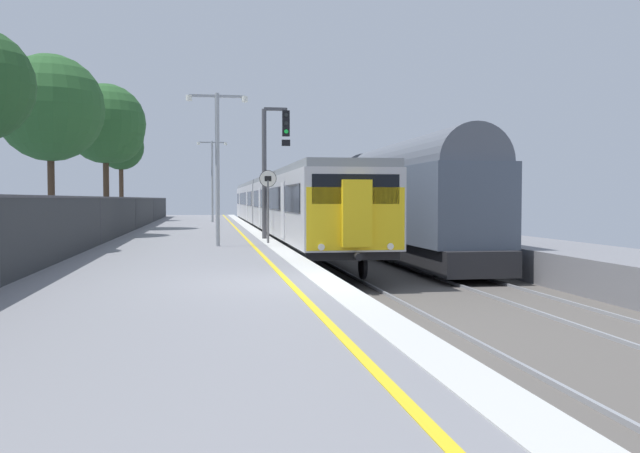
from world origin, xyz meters
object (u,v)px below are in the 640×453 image
object	(u,v)px
commuter_train_at_platform	(277,204)
platform_lamp_far	(212,174)
freight_train_adjacent_track	(341,198)
platform_lamp_mid	(217,155)
background_tree_left	(121,148)
background_tree_centre	(50,111)
signal_gantry	(271,157)
speed_limit_sign	(268,197)
background_tree_back	(108,127)

from	to	relation	value
commuter_train_at_platform	platform_lamp_far	distance (m)	8.72
freight_train_adjacent_track	platform_lamp_mid	world-z (taller)	platform_lamp_mid
background_tree_left	background_tree_centre	world-z (taller)	background_tree_centre
commuter_train_at_platform	background_tree_left	distance (m)	15.39
platform_lamp_mid	platform_lamp_far	xyz separation A→B (m)	(0.00, 24.03, 0.22)
background_tree_centre	freight_train_adjacent_track	bearing A→B (deg)	37.17
signal_gantry	speed_limit_sign	size ratio (longest dim) A/B	1.99
commuter_train_at_platform	speed_limit_sign	bearing A→B (deg)	-96.95
freight_train_adjacent_track	background_tree_back	xyz separation A→B (m)	(-12.95, -4.06, 3.62)
background_tree_left	background_tree_back	size ratio (longest dim) A/B	0.91
speed_limit_sign	background_tree_left	distance (m)	27.72
commuter_train_at_platform	freight_train_adjacent_track	bearing A→B (deg)	23.64
platform_lamp_far	background_tree_centre	xyz separation A→B (m)	(-6.71, -16.81, 1.98)
freight_train_adjacent_track	background_tree_left	distance (m)	17.12
platform_lamp_mid	signal_gantry	bearing A→B (deg)	61.95
background_tree_back	freight_train_adjacent_track	bearing A→B (deg)	17.39
signal_gantry	platform_lamp_mid	bearing A→B (deg)	-118.05
background_tree_centre	background_tree_back	size ratio (longest dim) A/B	1.01
commuter_train_at_platform	speed_limit_sign	distance (m)	15.26
speed_limit_sign	background_tree_back	xyz separation A→B (m)	(-7.10, 12.84, 3.62)
freight_train_adjacent_track	background_tree_centre	xyz separation A→B (m)	(-14.32, -10.86, 3.57)
freight_train_adjacent_track	speed_limit_sign	xyz separation A→B (m)	(-5.85, -16.90, 0.01)
signal_gantry	background_tree_left	bearing A→B (deg)	109.66
signal_gantry	background_tree_centre	size ratio (longest dim) A/B	0.68
commuter_train_at_platform	speed_limit_sign	world-z (taller)	commuter_train_at_platform
platform_lamp_far	platform_lamp_mid	bearing A→B (deg)	-90.00
background_tree_left	signal_gantry	bearing A→B (deg)	-70.34
speed_limit_sign	platform_lamp_far	distance (m)	22.97
freight_train_adjacent_track	platform_lamp_mid	distance (m)	19.66
platform_lamp_mid	background_tree_left	size ratio (longest dim) A/B	0.74
freight_train_adjacent_track	background_tree_left	world-z (taller)	background_tree_left
background_tree_back	background_tree_left	bearing A→B (deg)	93.93
commuter_train_at_platform	freight_train_adjacent_track	xyz separation A→B (m)	(4.00, 1.75, 0.36)
platform_lamp_far	freight_train_adjacent_track	bearing A→B (deg)	-38.04
signal_gantry	background_tree_back	distance (m)	12.68
platform_lamp_mid	platform_lamp_far	world-z (taller)	platform_lamp_far
signal_gantry	platform_lamp_mid	xyz separation A→B (m)	(-2.12, -3.99, -0.19)
platform_lamp_far	background_tree_centre	distance (m)	18.21
background_tree_left	background_tree_centre	bearing A→B (deg)	-91.24
freight_train_adjacent_track	platform_lamp_mid	size ratio (longest dim) A/B	8.81
freight_train_adjacent_track	speed_limit_sign	world-z (taller)	freight_train_adjacent_track
speed_limit_sign	background_tree_back	bearing A→B (deg)	118.95
platform_lamp_mid	background_tree_left	bearing A→B (deg)	102.85
freight_train_adjacent_track	signal_gantry	bearing A→B (deg)	-111.25
platform_lamp_far	background_tree_left	distance (m)	7.41
commuter_train_at_platform	speed_limit_sign	size ratio (longest dim) A/B	16.71
commuter_train_at_platform	freight_train_adjacent_track	world-z (taller)	freight_train_adjacent_track
platform_lamp_mid	background_tree_left	world-z (taller)	background_tree_left
speed_limit_sign	background_tree_left	bearing A→B (deg)	106.97
commuter_train_at_platform	signal_gantry	size ratio (longest dim) A/B	8.38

